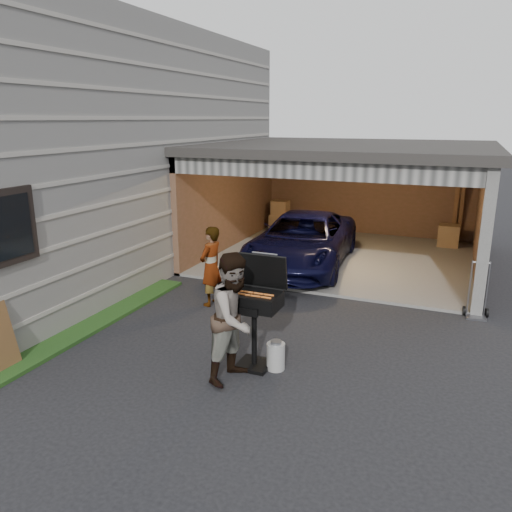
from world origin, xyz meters
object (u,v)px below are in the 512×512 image
Objects in this scene: woman at (211,266)px; man at (236,317)px; bbq_grill at (255,304)px; hand_truck at (476,307)px; propane_tank at (276,356)px; minivan at (303,243)px.

man is at bearing 43.40° from woman.
bbq_grill is 1.55× the size of hand_truck.
man is 0.93m from propane_tank.
woman is 2.91m from man.
minivan is 5.46m from man.
woman is 2.89m from propane_tank.
propane_tank is at bearing 55.55° from woman.
woman is 4.93m from hand_truck.
man is at bearing -86.81° from minivan.
bbq_grill is 4.09× the size of propane_tank.
minivan is 4.30× the size of hand_truck.
hand_truck is (3.85, -1.73, -0.42)m from minivan.
man is 4.85m from hand_truck.
minivan is 4.24m from hand_truck.
woman is 3.90× the size of propane_tank.
hand_truck is at bearing 114.11° from woman.
minivan is 5.11m from propane_tank.
man reaches higher than woman.
man is at bearing -132.82° from propane_tank.
minivan is 11.34× the size of propane_tank.
propane_tank is at bearing -81.47° from minivan.
bbq_grill is 0.82m from propane_tank.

